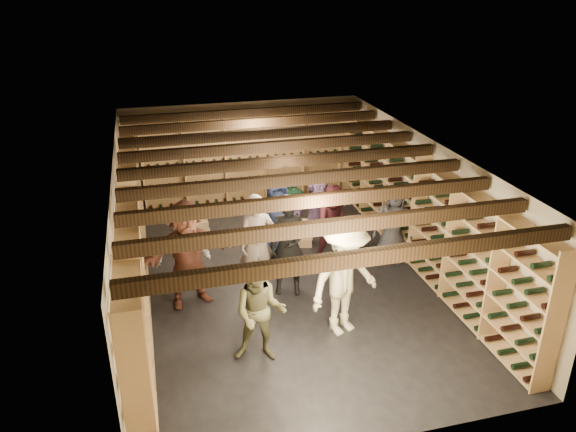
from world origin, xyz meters
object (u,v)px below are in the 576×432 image
at_px(person_1, 289,246).
at_px(person_7, 258,244).
at_px(crate_stack_right, 300,233).
at_px(person_12, 393,223).
at_px(crate_stack_left, 194,229).
at_px(crate_loose, 344,226).
at_px(person_6, 277,219).
at_px(person_9, 182,248).
at_px(person_2, 260,313).
at_px(person_3, 345,278).
at_px(person_10, 291,211).
at_px(person_8, 335,225).
at_px(person_5, 188,253).

bearing_deg(person_1, person_7, 166.97).
distance_m(crate_stack_right, person_12, 1.95).
xyz_separation_m(crate_stack_left, person_1, (1.39, -2.28, 0.56)).
distance_m(crate_loose, person_6, 1.99).
bearing_deg(crate_loose, person_6, -154.68).
xyz_separation_m(person_6, person_9, (-1.87, -0.68, -0.05)).
bearing_deg(person_1, person_9, 174.33).
xyz_separation_m(crate_loose, person_2, (-2.65, -3.80, 0.69)).
bearing_deg(crate_stack_left, person_12, -24.21).
bearing_deg(crate_stack_right, person_3, -93.06).
distance_m(crate_stack_right, crate_loose, 1.19).
bearing_deg(crate_loose, person_10, -162.69).
height_order(crate_stack_left, person_8, person_8).
bearing_deg(person_10, crate_stack_right, -8.75).
bearing_deg(crate_loose, person_2, -124.94).
xyz_separation_m(crate_stack_left, person_10, (1.90, -0.54, 0.43)).
height_order(crate_stack_right, person_3, person_3).
distance_m(person_6, person_8, 1.12).
relative_size(person_5, person_10, 1.21).
bearing_deg(crate_stack_left, person_1, -58.61).
height_order(crate_stack_left, person_2, person_2).
bearing_deg(crate_stack_left, crate_stack_right, -14.58).
height_order(person_1, person_5, person_5).
bearing_deg(person_3, person_12, 29.13).
bearing_deg(person_6, person_12, -25.63).
height_order(person_6, person_8, person_6).
xyz_separation_m(person_6, person_8, (0.99, -0.53, -0.01)).
distance_m(person_5, person_8, 2.88).
distance_m(crate_stack_left, person_3, 4.12).
height_order(person_7, person_8, person_7).
height_order(crate_stack_right, crate_loose, crate_stack_right).
bearing_deg(person_5, person_6, 20.62).
bearing_deg(person_3, person_9, 118.72).
bearing_deg(crate_stack_left, person_7, -65.80).
bearing_deg(person_10, person_8, -65.68).
relative_size(crate_stack_left, person_10, 0.44).
distance_m(person_6, person_12, 2.21).
bearing_deg(person_10, person_6, -143.42).
relative_size(person_5, person_8, 1.17).
bearing_deg(person_10, person_2, -120.65).
bearing_deg(person_2, person_8, 68.06).
distance_m(person_5, person_9, 0.58).
distance_m(person_3, person_7, 1.87).
bearing_deg(person_10, crate_stack_left, 155.36).
bearing_deg(person_3, crate_loose, 49.64).
xyz_separation_m(person_3, person_8, (0.58, 2.14, -0.15)).
height_order(crate_stack_right, person_5, person_5).
xyz_separation_m(crate_stack_left, crate_loose, (3.19, -0.14, -0.25)).
xyz_separation_m(person_5, person_6, (1.80, 1.23, -0.13)).
distance_m(person_2, person_5, 1.96).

